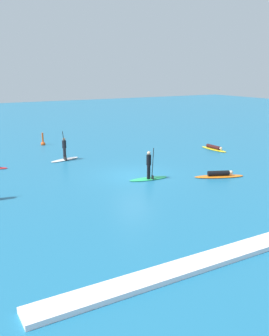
% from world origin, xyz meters
% --- Properties ---
extents(ground_plane, '(120.00, 120.00, 0.00)m').
position_xyz_m(ground_plane, '(0.00, 0.00, 0.00)').
color(ground_plane, '#1E6B93').
rests_on(ground_plane, ground).
extents(surfer_on_orange_board, '(3.16, 1.90, 0.40)m').
position_xyz_m(surfer_on_orange_board, '(4.42, -2.86, 0.13)').
color(surfer_on_orange_board, orange).
rests_on(surfer_on_orange_board, ground_plane).
extents(surfer_on_yellow_board, '(0.74, 2.84, 0.38)m').
position_xyz_m(surfer_on_yellow_board, '(9.69, 3.61, 0.13)').
color(surfer_on_yellow_board, yellow).
rests_on(surfer_on_yellow_board, ground_plane).
extents(surfer_on_green_board, '(2.54, 1.00, 2.01)m').
position_xyz_m(surfer_on_green_board, '(0.35, -1.12, 0.45)').
color(surfer_on_green_board, '#23B266').
rests_on(surfer_on_green_board, ground_plane).
extents(surfer_on_white_board, '(2.48, 1.26, 2.20)m').
position_xyz_m(surfer_on_white_board, '(-2.33, 6.23, 0.45)').
color(surfer_on_white_board, white).
rests_on(surfer_on_white_board, ground_plane).
extents(marker_buoy, '(0.40, 0.40, 1.20)m').
position_xyz_m(marker_buoy, '(-2.03, 12.70, 0.22)').
color(marker_buoy, '#E55119').
rests_on(marker_buoy, ground_plane).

